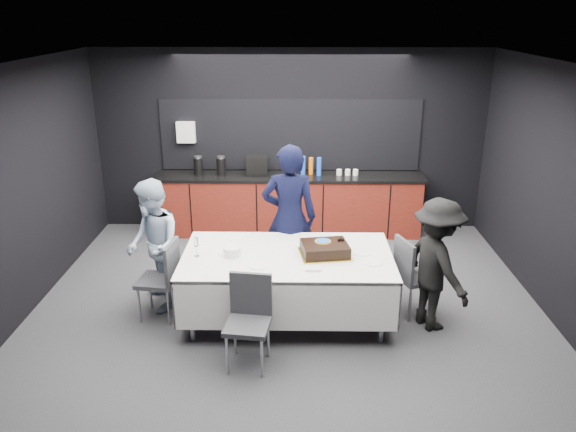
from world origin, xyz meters
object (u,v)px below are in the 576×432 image
object	(u,v)px
chair_near	(249,314)
chair_right	(412,271)
champagne_flute	(196,243)
plate_stack	(232,251)
chair_left	(164,274)
person_left	(153,246)
party_table	(287,266)
cake_assembly	(325,249)
person_center	(289,218)
person_right	(436,265)

from	to	relation	value
chair_near	chair_right	bearing A→B (deg)	28.76
chair_right	champagne_flute	bearing A→B (deg)	-176.06
plate_stack	chair_right	size ratio (longest dim) A/B	0.21
chair_left	chair_near	distance (m)	1.33
plate_stack	person_left	world-z (taller)	person_left
party_table	person_left	size ratio (longest dim) A/B	1.49
chair_near	champagne_flute	bearing A→B (deg)	127.99
champagne_flute	chair_near	bearing A→B (deg)	-52.01
cake_assembly	chair_near	distance (m)	1.21
chair_right	chair_near	size ratio (longest dim) A/B	1.00
plate_stack	champagne_flute	distance (m)	0.40
person_center	person_left	bearing A→B (deg)	19.08
cake_assembly	chair_left	world-z (taller)	cake_assembly
person_center	person_right	xyz separation A→B (m)	(1.60, -0.93, -0.18)
person_right	cake_assembly	bearing A→B (deg)	57.40
party_table	person_right	bearing A→B (deg)	-5.72
party_table	champagne_flute	size ratio (longest dim) A/B	10.36
champagne_flute	person_left	distance (m)	0.64
plate_stack	champagne_flute	xyz separation A→B (m)	(-0.39, -0.03, 0.11)
chair_left	champagne_flute	bearing A→B (deg)	-6.03
plate_stack	party_table	bearing A→B (deg)	2.75
person_center	champagne_flute	bearing A→B (deg)	39.20
cake_assembly	person_left	world-z (taller)	person_left
party_table	chair_near	distance (m)	0.95
chair_right	chair_near	distance (m)	2.02
chair_left	person_right	world-z (taller)	person_right
champagne_flute	chair_left	world-z (taller)	champagne_flute
plate_stack	chair_near	size ratio (longest dim) A/B	0.21
person_right	chair_right	bearing A→B (deg)	11.95
champagne_flute	chair_near	xyz separation A→B (m)	(0.63, -0.81, -0.40)
cake_assembly	champagne_flute	distance (m)	1.41
plate_stack	chair_right	world-z (taller)	chair_right
party_table	person_center	bearing A→B (deg)	89.12
cake_assembly	person_right	world-z (taller)	person_right
plate_stack	chair_near	bearing A→B (deg)	-73.76
chair_near	person_left	size ratio (longest dim) A/B	0.59
chair_right	person_left	bearing A→B (deg)	177.78
chair_right	chair_near	world-z (taller)	same
party_table	plate_stack	distance (m)	0.63
chair_right	chair_near	xyz separation A→B (m)	(-1.77, -0.97, 0.00)
chair_near	person_left	bearing A→B (deg)	137.38
cake_assembly	chair_left	distance (m)	1.83
chair_right	person_right	size ratio (longest dim) A/B	0.62
party_table	person_left	world-z (taller)	person_left
person_center	chair_left	bearing A→B (deg)	28.99
plate_stack	person_left	distance (m)	0.97
cake_assembly	person_left	xyz separation A→B (m)	(-1.96, 0.21, -0.07)
chair_right	person_center	size ratio (longest dim) A/B	0.50
chair_left	person_right	bearing A→B (deg)	-2.74
chair_right	person_center	world-z (taller)	person_center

